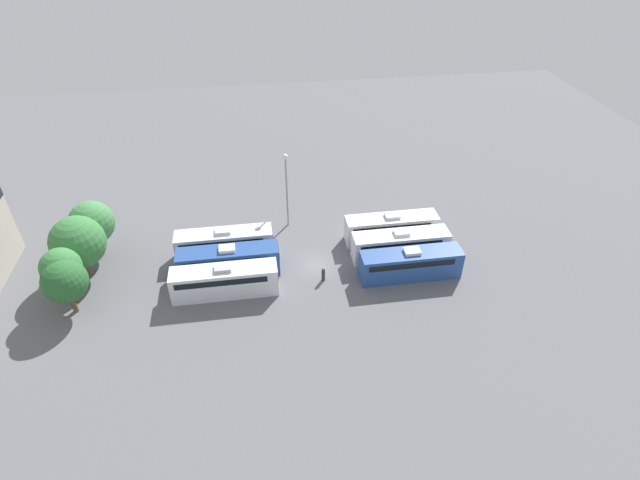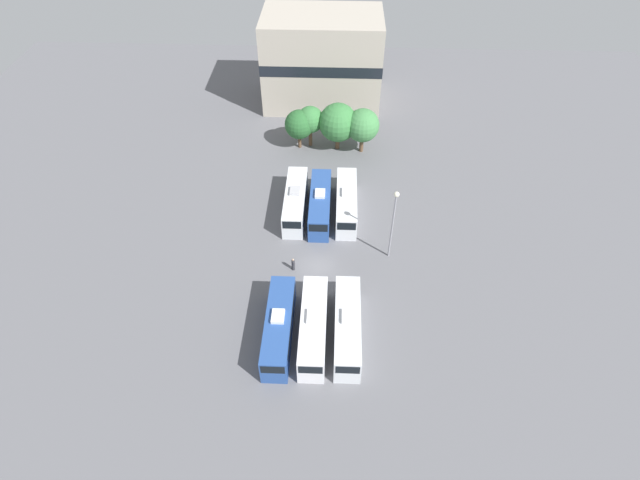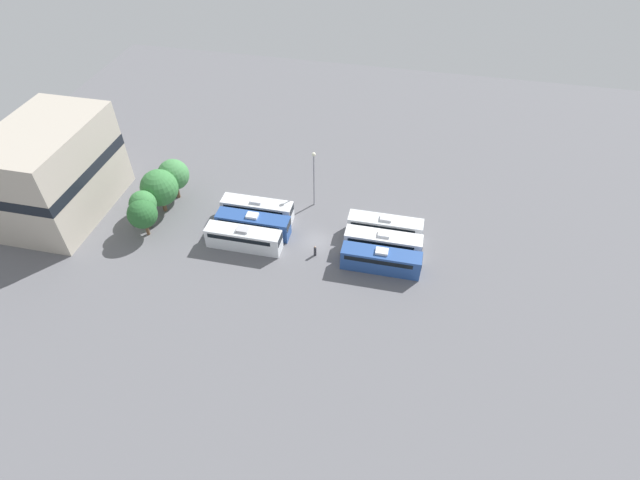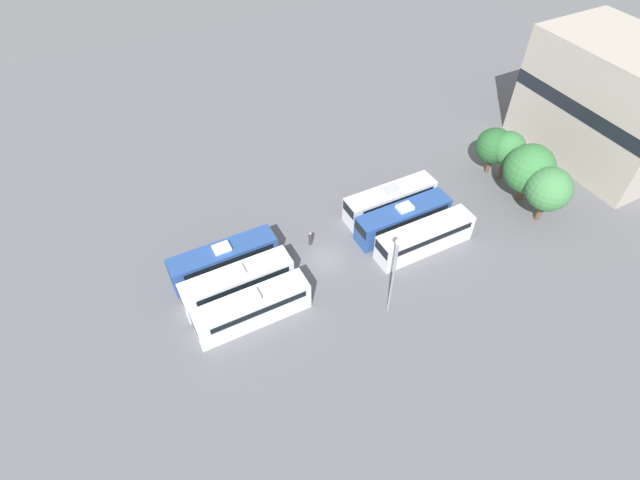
{
  "view_description": "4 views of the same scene",
  "coord_description": "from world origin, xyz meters",
  "views": [
    {
      "loc": [
        -40.91,
        5.67,
        33.37
      ],
      "look_at": [
        0.23,
        -0.56,
        3.02
      ],
      "focal_mm": 28.0,
      "sensor_mm": 36.0,
      "label": 1
    },
    {
      "loc": [
        1.81,
        -37.46,
        40.78
      ],
      "look_at": [
        0.26,
        0.99,
        3.2
      ],
      "focal_mm": 28.0,
      "sensor_mm": 36.0,
      "label": 2
    },
    {
      "loc": [
        -49.11,
        -11.32,
        47.53
      ],
      "look_at": [
        -0.98,
        -0.79,
        1.36
      ],
      "focal_mm": 28.0,
      "sensor_mm": 36.0,
      "label": 3
    },
    {
      "loc": [
        28.98,
        -15.79,
        37.04
      ],
      "look_at": [
        -1.22,
        -0.09,
        1.69
      ],
      "focal_mm": 28.0,
      "sensor_mm": 36.0,
      "label": 4
    }
  ],
  "objects": [
    {
      "name": "bus_4",
      "position": [
        -0.05,
        8.98,
        1.65
      ],
      "size": [
        2.47,
        10.33,
        3.36
      ],
      "color": "#284C93",
      "rests_on": "ground_plane"
    },
    {
      "name": "tree_1",
      "position": [
        -2.03,
        24.01,
        4.15
      ],
      "size": [
        3.74,
        3.74,
        6.06
      ],
      "color": "brown",
      "rests_on": "ground_plane"
    },
    {
      "name": "bus_0",
      "position": [
        -3.25,
        -9.32,
        1.65
      ],
      "size": [
        2.47,
        10.33,
        3.36
      ],
      "color": "#284C93",
      "rests_on": "ground_plane"
    },
    {
      "name": "tree_0",
      "position": [
        -3.55,
        23.43,
        3.71
      ],
      "size": [
        4.08,
        4.08,
        5.77
      ],
      "color": "brown",
      "rests_on": "ground_plane"
    },
    {
      "name": "ground_plane",
      "position": [
        0.0,
        0.0,
        0.0
      ],
      "size": [
        116.26,
        116.26,
        0.0
      ],
      "primitive_type": "plane",
      "color": "slate"
    },
    {
      "name": "tree_2",
      "position": [
        1.86,
        23.42,
        4.16
      ],
      "size": [
        5.37,
        5.37,
        6.86
      ],
      "color": "brown",
      "rests_on": "ground_plane"
    },
    {
      "name": "bus_2",
      "position": [
        3.3,
        -9.06,
        1.65
      ],
      "size": [
        2.47,
        10.33,
        3.36
      ],
      "color": "silver",
      "rests_on": "ground_plane"
    },
    {
      "name": "depot_building",
      "position": [
        -0.88,
        37.35,
        6.87
      ],
      "size": [
        18.05,
        11.61,
        13.6
      ],
      "color": "#B2A899",
      "rests_on": "ground_plane"
    },
    {
      "name": "light_pole",
      "position": [
        7.98,
        2.08,
        6.09
      ],
      "size": [
        0.6,
        0.6,
        9.19
      ],
      "color": "gray",
      "rests_on": "ground_plane"
    },
    {
      "name": "worker_person",
      "position": [
        -2.61,
        -0.47,
        0.76
      ],
      "size": [
        0.36,
        0.36,
        1.64
      ],
      "color": "#333338",
      "rests_on": "ground_plane"
    },
    {
      "name": "bus_5",
      "position": [
        3.16,
        9.4,
        1.65
      ],
      "size": [
        2.47,
        10.33,
        3.36
      ],
      "color": "silver",
      "rests_on": "ground_plane"
    },
    {
      "name": "bus_1",
      "position": [
        0.04,
        -9.19,
        1.65
      ],
      "size": [
        2.47,
        10.33,
        3.36
      ],
      "color": "white",
      "rests_on": "ground_plane"
    },
    {
      "name": "bus_3",
      "position": [
        -3.09,
        9.36,
        1.65
      ],
      "size": [
        2.47,
        10.33,
        3.36
      ],
      "color": "silver",
      "rests_on": "ground_plane"
    },
    {
      "name": "tree_3",
      "position": [
        5.27,
        22.8,
        4.15
      ],
      "size": [
        4.61,
        4.61,
        6.48
      ],
      "color": "brown",
      "rests_on": "ground_plane"
    }
  ]
}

